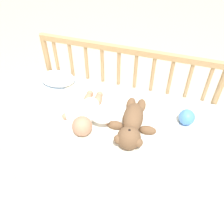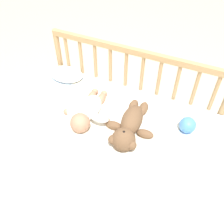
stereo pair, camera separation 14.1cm
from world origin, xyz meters
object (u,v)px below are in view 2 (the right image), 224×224
Objects in this scene: teddy_bear at (129,126)px; baby at (88,111)px; small_pillow at (66,74)px; toy_ball at (188,125)px.

teddy_bear reaches higher than baby.
teddy_bear is 0.65m from small_pillow.
baby is 1.58× the size of small_pillow.
small_pillow is (-0.58, 0.28, -0.02)m from teddy_bear.
toy_ball is 0.87m from small_pillow.
toy_ball is at bearing 13.66° from baby.
teddy_bear is 0.27m from baby.
baby is 0.41m from small_pillow.
small_pillow is at bearing 154.31° from teddy_bear.
toy_ball is at bearing 28.13° from teddy_bear.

